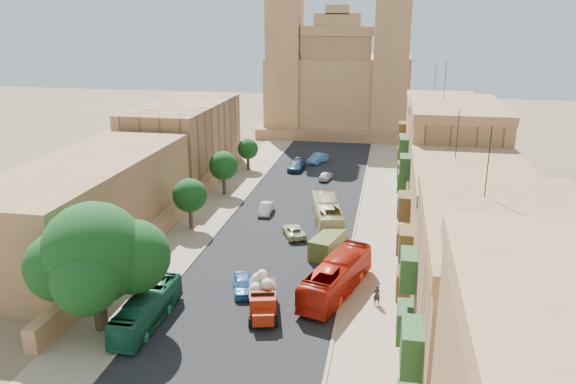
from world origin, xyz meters
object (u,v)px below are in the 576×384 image
(pedestrian_a, at_px, (377,295))
(church, at_px, (339,82))
(red_truck, at_px, (263,296))
(street_tree_c, at_px, (223,166))
(olive_pickup, at_px, (327,245))
(car_white_b, at_px, (326,176))
(car_white_a, at_px, (266,208))
(car_blue_b, at_px, (318,158))
(ficus_tree, at_px, (96,257))
(car_dkblue, at_px, (297,166))
(street_tree_d, at_px, (248,149))
(street_tree_a, at_px, (140,246))
(bus_red_east, at_px, (336,277))
(car_blue_a, at_px, (243,284))
(car_cream, at_px, (294,231))
(bus_green_north, at_px, (147,309))
(street_tree_b, at_px, (190,195))
(bus_cream_east, at_px, (327,214))
(pedestrian_c, at_px, (352,267))

(pedestrian_a, bearing_deg, church, -105.16)
(red_truck, distance_m, pedestrian_a, 8.90)
(street_tree_c, relative_size, red_truck, 0.98)
(olive_pickup, relative_size, car_white_b, 1.50)
(red_truck, relative_size, car_white_a, 1.53)
(car_blue_b, bearing_deg, car_white_a, -75.20)
(olive_pickup, bearing_deg, street_tree_c, 132.95)
(ficus_tree, xyz_separation_m, street_tree_c, (-0.58, 31.99, -1.89))
(car_dkblue, relative_size, car_white_b, 1.45)
(church, height_order, street_tree_d, church)
(church, height_order, pedestrian_a, church)
(church, relative_size, street_tree_a, 8.07)
(church, distance_m, street_tree_a, 67.67)
(street_tree_d, height_order, car_blue_b, street_tree_d)
(bus_red_east, bearing_deg, car_blue_a, 24.99)
(street_tree_d, bearing_deg, pedestrian_a, -61.79)
(street_tree_a, xyz_separation_m, car_cream, (11.00, 11.86, -2.43))
(car_white_b, bearing_deg, car_cream, 98.37)
(car_cream, bearing_deg, car_blue_b, -110.23)
(car_blue_a, distance_m, car_dkblue, 37.78)
(bus_green_north, distance_m, car_white_b, 40.52)
(street_tree_c, bearing_deg, street_tree_a, -90.00)
(bus_green_north, xyz_separation_m, car_dkblue, (3.51, 43.81, -0.50))
(street_tree_b, relative_size, car_blue_b, 1.27)
(bus_cream_east, bearing_deg, ficus_tree, 47.31)
(pedestrian_c, bearing_deg, church, -153.73)
(red_truck, height_order, car_dkblue, red_truck)
(bus_cream_east, relative_size, car_white_a, 2.81)
(street_tree_b, xyz_separation_m, red_truck, (11.36, -15.69, -2.28))
(church, bearing_deg, bus_green_north, -95.06)
(ficus_tree, bearing_deg, car_dkblue, 81.86)
(street_tree_a, distance_m, car_white_a, 19.33)
(ficus_tree, bearing_deg, bus_red_east, 27.80)
(car_dkblue, bearing_deg, bus_cream_east, -68.06)
(car_cream, height_order, car_dkblue, car_dkblue)
(car_blue_a, bearing_deg, ficus_tree, -157.79)
(ficus_tree, distance_m, bus_red_east, 18.46)
(church, distance_m, pedestrian_c, 64.17)
(street_tree_a, height_order, street_tree_c, street_tree_c)
(car_white_a, height_order, car_dkblue, car_dkblue)
(street_tree_a, height_order, red_truck, street_tree_a)
(street_tree_c, distance_m, car_white_a, 9.53)
(car_blue_a, bearing_deg, church, 70.71)
(ficus_tree, xyz_separation_m, car_cream, (10.42, 19.85, -5.03))
(bus_red_east, distance_m, car_white_a, 20.14)
(bus_cream_east, xyz_separation_m, car_dkblue, (-6.99, 21.83, -0.75))
(street_tree_c, bearing_deg, street_tree_d, 90.00)
(street_tree_a, xyz_separation_m, car_white_a, (6.70, 17.97, -2.40))
(ficus_tree, height_order, bus_cream_east, ficus_tree)
(ficus_tree, bearing_deg, car_white_b, 74.74)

